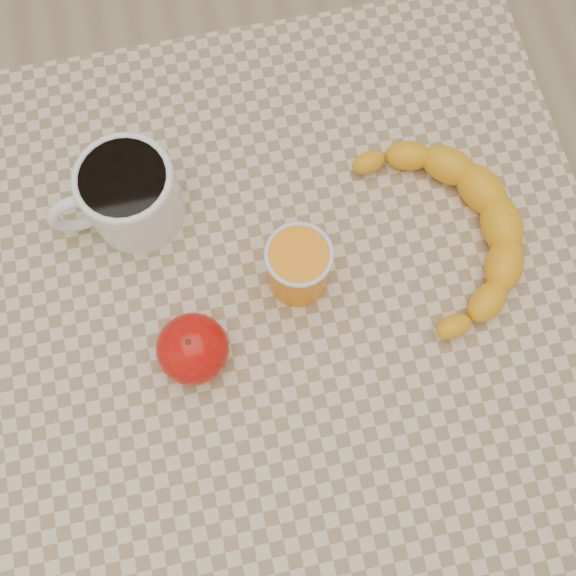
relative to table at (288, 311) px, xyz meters
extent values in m
plane|color=tan|center=(0.00, 0.00, -0.66)|extent=(3.00, 3.00, 0.00)
cube|color=beige|center=(0.00, 0.00, 0.07)|extent=(0.80, 0.80, 0.04)
cube|color=#94734B|center=(0.00, 0.00, 0.02)|extent=(0.74, 0.74, 0.06)
cylinder|color=#94734B|center=(0.35, -0.35, -0.31)|extent=(0.05, 0.05, 0.71)
cylinder|color=#94734B|center=(-0.35, 0.35, -0.31)|extent=(0.05, 0.05, 0.71)
cylinder|color=#94734B|center=(0.35, 0.35, -0.31)|extent=(0.05, 0.05, 0.71)
cylinder|color=white|center=(-0.16, 0.15, 0.13)|extent=(0.13, 0.13, 0.10)
cylinder|color=black|center=(-0.16, 0.15, 0.18)|extent=(0.10, 0.10, 0.01)
torus|color=white|center=(-0.16, 0.15, 0.18)|extent=(0.12, 0.12, 0.01)
torus|color=white|center=(-0.23, 0.14, 0.13)|extent=(0.08, 0.03, 0.07)
cylinder|color=orange|center=(0.02, 0.02, 0.13)|extent=(0.07, 0.07, 0.09)
torus|color=silver|center=(0.02, 0.02, 0.17)|extent=(0.08, 0.08, 0.01)
ellipsoid|color=#A50506|center=(-0.12, -0.05, 0.12)|extent=(0.11, 0.11, 0.08)
cylinder|color=#382311|center=(-0.12, -0.05, 0.16)|extent=(0.01, 0.01, 0.01)
camera|label=1|loc=(-0.05, -0.22, 0.84)|focal=40.00mm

